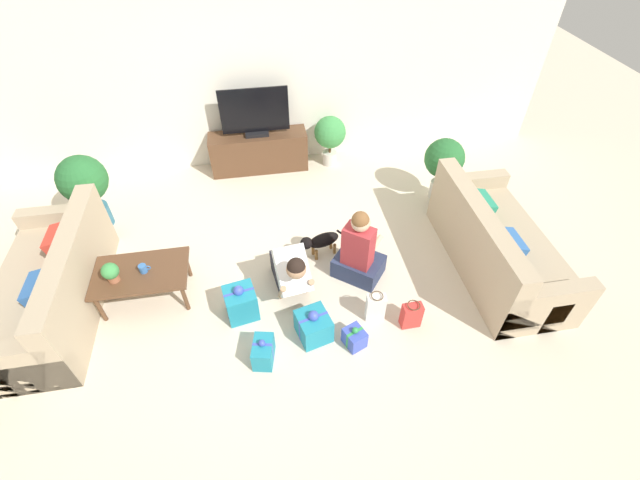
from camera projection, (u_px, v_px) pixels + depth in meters
ground_plane at (286, 285)px, 4.81m from camera, size 16.00×16.00×0.00m
wall_back at (259, 76)px, 5.78m from camera, size 8.40×0.06×2.60m
sofa_left at (52, 289)px, 4.38m from camera, size 0.92×1.99×0.87m
sofa_right at (496, 246)px, 4.83m from camera, size 0.92×1.99×0.87m
coffee_table at (141, 274)px, 4.45m from camera, size 0.96×0.60×0.40m
tv_console at (259, 152)px, 6.28m from camera, size 1.40×0.39×0.57m
tv at (255, 115)px, 5.88m from camera, size 0.94×0.20×0.68m
potted_plant_corner_left at (84, 184)px, 5.12m from camera, size 0.57×0.57×0.99m
potted_plant_back_right at (330, 134)px, 6.23m from camera, size 0.46×0.46×0.76m
potted_plant_corner_right at (444, 161)px, 5.57m from camera, size 0.52×0.52×0.88m
person_kneeling at (291, 271)px, 4.51m from camera, size 0.42×0.81×0.78m
person_sitting at (359, 253)px, 4.69m from camera, size 0.66×0.64×0.95m
dog at (320, 241)px, 5.00m from camera, size 0.56×0.26×0.34m
gift_box_a at (263, 352)px, 4.05m from camera, size 0.24×0.32×0.31m
gift_box_b at (314, 326)px, 4.24m from camera, size 0.37×0.39×0.37m
gift_box_c at (241, 303)px, 4.41m from camera, size 0.36×0.35×0.43m
gift_box_d at (355, 337)px, 4.19m from camera, size 0.25×0.26×0.26m
gift_bag_a at (411, 315)px, 4.33m from camera, size 0.20×0.13×0.32m
gift_bag_b at (376, 307)px, 4.37m from camera, size 0.20×0.14×0.36m
mug at (143, 269)px, 4.39m from camera, size 0.12×0.08×0.09m
tabletop_plant at (110, 272)px, 4.25m from camera, size 0.17×0.17×0.22m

